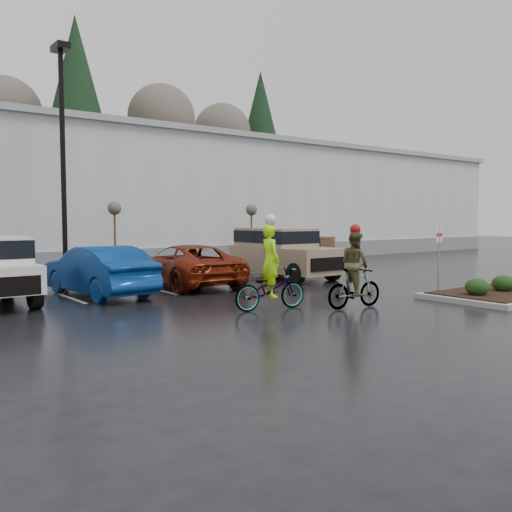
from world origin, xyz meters
TOP-DOWN VIEW (x-y plane):
  - ground at (0.00, 0.00)m, footprint 120.00×120.00m
  - warehouse at (0.00, 21.99)m, footprint 60.50×15.50m
  - lamppost at (-4.00, 12.00)m, footprint 0.50×1.00m
  - sapling_mid at (-1.50, 13.00)m, footprint 0.60×0.60m
  - sapling_east at (6.00, 13.00)m, footprint 0.60×0.60m
  - pallet_stack_a at (8.50, 14.00)m, footprint 1.20×1.20m
  - pallet_stack_b at (10.20, 14.00)m, footprint 1.20×1.20m
  - pallet_stack_c at (12.00, 14.00)m, footprint 1.20×1.20m
  - shrub_a at (4.00, -1.00)m, footprint 0.70×0.70m
  - shrub_b at (5.50, -1.00)m, footprint 0.70×0.70m
  - fire_lane_sign at (3.80, 0.20)m, footprint 0.30×0.05m
  - car_blue at (-4.61, 6.83)m, footprint 2.19×4.98m
  - car_red at (-1.12, 7.36)m, footprint 3.01×5.65m
  - suv_tan at (3.36, 7.16)m, footprint 2.20×5.10m
  - cyclist_hivis at (-1.89, 1.50)m, footprint 2.21×1.03m
  - cyclist_olive at (0.12, 0.31)m, footprint 1.81×0.89m

SIDE VIEW (x-z plane):
  - ground at x=0.00m, z-range 0.00..0.00m
  - shrub_a at x=4.00m, z-range 0.15..0.67m
  - shrub_b at x=5.50m, z-range 0.15..0.67m
  - pallet_stack_a at x=8.50m, z-range 0.00..1.35m
  - pallet_stack_b at x=10.20m, z-range 0.00..1.35m
  - pallet_stack_c at x=12.00m, z-range 0.00..1.35m
  - car_red at x=-1.12m, z-range 0.00..1.51m
  - cyclist_hivis at x=-1.89m, z-range -0.50..2.08m
  - car_blue at x=-4.61m, z-range 0.00..1.59m
  - cyclist_olive at x=0.12m, z-range -0.31..1.99m
  - suv_tan at x=3.36m, z-range 0.00..2.06m
  - fire_lane_sign at x=3.80m, z-range 0.31..2.51m
  - sapling_mid at x=-1.50m, z-range 1.13..4.33m
  - sapling_east at x=6.00m, z-range 1.13..4.33m
  - warehouse at x=0.00m, z-range 0.05..7.25m
  - lamppost at x=-4.00m, z-range 1.07..10.30m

